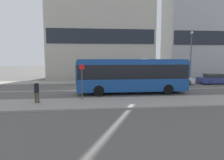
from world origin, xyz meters
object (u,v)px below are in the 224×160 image
(parked_car_1, at_px, (216,79))
(pedestrian_near_stop, at_px, (37,90))
(bus_stop_sign, at_px, (82,79))
(city_bus, at_px, (132,74))
(parked_car_0, at_px, (176,80))
(street_lamp, at_px, (191,51))

(parked_car_1, bearing_deg, pedestrian_near_stop, -155.21)
(bus_stop_sign, bearing_deg, city_bus, 33.31)
(pedestrian_near_stop, relative_size, bus_stop_sign, 0.58)
(parked_car_1, bearing_deg, parked_car_0, 179.90)
(street_lamp, bearing_deg, bus_stop_sign, -143.94)
(city_bus, bearing_deg, pedestrian_near_stop, -148.74)
(street_lamp, bearing_deg, pedestrian_near_stop, -147.39)
(city_bus, relative_size, bus_stop_sign, 3.65)
(bus_stop_sign, height_order, street_lamp, street_lamp)
(city_bus, height_order, parked_car_1, city_bus)
(city_bus, distance_m, pedestrian_near_stop, 8.72)
(parked_car_0, relative_size, parked_car_1, 0.89)
(city_bus, xyz_separation_m, bus_stop_sign, (-4.55, -2.99, -0.09))
(parked_car_1, xyz_separation_m, street_lamp, (-2.51, 1.96, 3.64))
(street_lamp, bearing_deg, city_bus, -142.71)
(street_lamp, bearing_deg, parked_car_1, -37.98)
(parked_car_0, height_order, street_lamp, street_lamp)
(city_bus, distance_m, bus_stop_sign, 5.45)
(parked_car_0, distance_m, pedestrian_near_stop, 17.41)
(pedestrian_near_stop, height_order, street_lamp, street_lamp)
(city_bus, bearing_deg, parked_car_0, 43.40)
(parked_car_1, relative_size, pedestrian_near_stop, 2.72)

